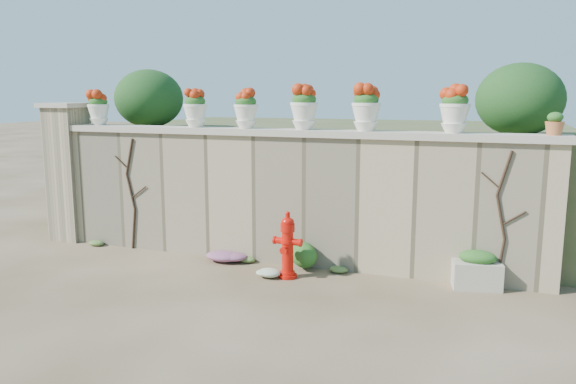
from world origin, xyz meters
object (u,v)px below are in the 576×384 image
at_px(fire_hydrant, 288,245).
at_px(planter_box, 477,271).
at_px(urn_pot_0, 98,109).
at_px(terracotta_pot, 555,125).

distance_m(fire_hydrant, planter_box, 2.65).
bearing_deg(urn_pot_0, fire_hydrant, -11.43).
xyz_separation_m(fire_hydrant, planter_box, (2.59, 0.47, -0.24)).
bearing_deg(planter_box, terracotta_pot, 7.81).
relative_size(planter_box, terracotta_pot, 2.40).
bearing_deg(fire_hydrant, urn_pot_0, 170.54).
xyz_separation_m(planter_box, urn_pot_0, (-6.38, 0.29, 2.14)).
bearing_deg(urn_pot_0, terracotta_pot, 0.00).
bearing_deg(terracotta_pot, urn_pot_0, -180.00).
distance_m(urn_pot_0, terracotta_pot, 7.23).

